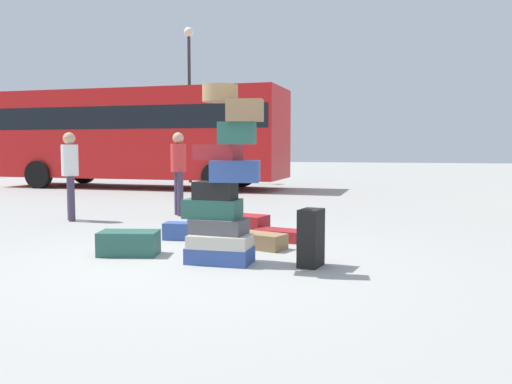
{
  "coord_description": "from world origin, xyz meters",
  "views": [
    {
      "loc": [
        1.99,
        -5.81,
        1.36
      ],
      "look_at": [
        0.18,
        1.88,
        0.68
      ],
      "focal_mm": 37.24,
      "sensor_mm": 36.0,
      "label": 1
    }
  ],
  "objects_px": {
    "suitcase_brown_foreground_far": "(258,240)",
    "parked_bus": "(142,132)",
    "suitcase_maroon_foreground_near": "(246,225)",
    "lamp_post": "(189,81)",
    "suitcase_maroon_left_side": "(279,235)",
    "person_bearded_onlooker": "(70,168)",
    "suitcase_tower": "(222,193)",
    "suitcase_teal_behind_tower": "(129,243)",
    "suitcase_black_white_trunk": "(311,238)",
    "person_tourist_with_camera": "(178,166)",
    "suitcase_navy_right_side": "(190,231)"
  },
  "relations": [
    {
      "from": "suitcase_tower",
      "to": "lamp_post",
      "type": "xyz_separation_m",
      "value": [
        -5.21,
        13.05,
        2.96
      ]
    },
    {
      "from": "suitcase_black_white_trunk",
      "to": "person_bearded_onlooker",
      "type": "height_order",
      "value": "person_bearded_onlooker"
    },
    {
      "from": "suitcase_maroon_foreground_near",
      "to": "suitcase_navy_right_side",
      "type": "relative_size",
      "value": 0.85
    },
    {
      "from": "suitcase_navy_right_side",
      "to": "suitcase_teal_behind_tower",
      "type": "bearing_deg",
      "value": -111.5
    },
    {
      "from": "suitcase_brown_foreground_far",
      "to": "lamp_post",
      "type": "distance_m",
      "value": 13.72
    },
    {
      "from": "suitcase_tower",
      "to": "suitcase_brown_foreground_far",
      "type": "bearing_deg",
      "value": 78.86
    },
    {
      "from": "suitcase_maroon_foreground_near",
      "to": "parked_bus",
      "type": "bearing_deg",
      "value": 140.56
    },
    {
      "from": "suitcase_black_white_trunk",
      "to": "lamp_post",
      "type": "distance_m",
      "value": 14.81
    },
    {
      "from": "suitcase_maroon_left_side",
      "to": "suitcase_teal_behind_tower",
      "type": "relative_size",
      "value": 0.95
    },
    {
      "from": "suitcase_brown_foreground_far",
      "to": "parked_bus",
      "type": "relative_size",
      "value": 0.08
    },
    {
      "from": "suitcase_maroon_foreground_near",
      "to": "suitcase_brown_foreground_far",
      "type": "bearing_deg",
      "value": -51.15
    },
    {
      "from": "suitcase_brown_foreground_far",
      "to": "person_bearded_onlooker",
      "type": "distance_m",
      "value": 4.41
    },
    {
      "from": "suitcase_navy_right_side",
      "to": "suitcase_maroon_foreground_near",
      "type": "bearing_deg",
      "value": 38.02
    },
    {
      "from": "suitcase_maroon_left_side",
      "to": "parked_bus",
      "type": "distance_m",
      "value": 10.88
    },
    {
      "from": "suitcase_brown_foreground_far",
      "to": "person_tourist_with_camera",
      "type": "height_order",
      "value": "person_tourist_with_camera"
    },
    {
      "from": "suitcase_maroon_foreground_near",
      "to": "person_bearded_onlooker",
      "type": "relative_size",
      "value": 0.4
    },
    {
      "from": "suitcase_black_white_trunk",
      "to": "suitcase_maroon_foreground_near",
      "type": "bearing_deg",
      "value": 134.71
    },
    {
      "from": "suitcase_black_white_trunk",
      "to": "suitcase_navy_right_side",
      "type": "relative_size",
      "value": 0.86
    },
    {
      "from": "suitcase_maroon_left_side",
      "to": "person_tourist_with_camera",
      "type": "xyz_separation_m",
      "value": [
        -2.45,
        2.3,
        0.9
      ]
    },
    {
      "from": "suitcase_maroon_foreground_near",
      "to": "person_tourist_with_camera",
      "type": "relative_size",
      "value": 0.4
    },
    {
      "from": "suitcase_tower",
      "to": "lamp_post",
      "type": "distance_m",
      "value": 14.36
    },
    {
      "from": "suitcase_tower",
      "to": "suitcase_maroon_left_side",
      "type": "bearing_deg",
      "value": 77.06
    },
    {
      "from": "suitcase_teal_behind_tower",
      "to": "lamp_post",
      "type": "height_order",
      "value": "lamp_post"
    },
    {
      "from": "suitcase_teal_behind_tower",
      "to": "person_tourist_with_camera",
      "type": "relative_size",
      "value": 0.44
    },
    {
      "from": "suitcase_maroon_foreground_near",
      "to": "lamp_post",
      "type": "distance_m",
      "value": 12.62
    },
    {
      "from": "person_tourist_with_camera",
      "to": "lamp_post",
      "type": "bearing_deg",
      "value": 162.29
    },
    {
      "from": "suitcase_brown_foreground_far",
      "to": "suitcase_teal_behind_tower",
      "type": "relative_size",
      "value": 1.05
    },
    {
      "from": "suitcase_tower",
      "to": "suitcase_navy_right_side",
      "type": "relative_size",
      "value": 2.71
    },
    {
      "from": "suitcase_brown_foreground_far",
      "to": "person_bearded_onlooker",
      "type": "height_order",
      "value": "person_bearded_onlooker"
    },
    {
      "from": "suitcase_tower",
      "to": "suitcase_maroon_left_side",
      "type": "distance_m",
      "value": 1.81
    },
    {
      "from": "suitcase_black_white_trunk",
      "to": "suitcase_teal_behind_tower",
      "type": "relative_size",
      "value": 0.91
    },
    {
      "from": "suitcase_maroon_left_side",
      "to": "suitcase_black_white_trunk",
      "type": "xyz_separation_m",
      "value": [
        0.65,
        -1.55,
        0.25
      ]
    },
    {
      "from": "suitcase_navy_right_side",
      "to": "suitcase_teal_behind_tower",
      "type": "relative_size",
      "value": 1.05
    },
    {
      "from": "suitcase_maroon_foreground_near",
      "to": "suitcase_teal_behind_tower",
      "type": "distance_m",
      "value": 2.12
    },
    {
      "from": "person_tourist_with_camera",
      "to": "suitcase_navy_right_side",
      "type": "bearing_deg",
      "value": -11.93
    },
    {
      "from": "lamp_post",
      "to": "suitcase_black_white_trunk",
      "type": "bearing_deg",
      "value": -64.33
    },
    {
      "from": "suitcase_maroon_foreground_near",
      "to": "lamp_post",
      "type": "height_order",
      "value": "lamp_post"
    },
    {
      "from": "suitcase_black_white_trunk",
      "to": "person_tourist_with_camera",
      "type": "relative_size",
      "value": 0.4
    },
    {
      "from": "parked_bus",
      "to": "suitcase_teal_behind_tower",
      "type": "bearing_deg",
      "value": -62.79
    },
    {
      "from": "suitcase_navy_right_side",
      "to": "person_tourist_with_camera",
      "type": "height_order",
      "value": "person_tourist_with_camera"
    },
    {
      "from": "suitcase_teal_behind_tower",
      "to": "parked_bus",
      "type": "bearing_deg",
      "value": 103.12
    },
    {
      "from": "lamp_post",
      "to": "person_tourist_with_camera",
      "type": "bearing_deg",
      "value": -71.05
    },
    {
      "from": "suitcase_maroon_foreground_near",
      "to": "person_bearded_onlooker",
      "type": "distance_m",
      "value": 3.67
    },
    {
      "from": "lamp_post",
      "to": "suitcase_teal_behind_tower",
      "type": "bearing_deg",
      "value": -72.99
    },
    {
      "from": "suitcase_teal_behind_tower",
      "to": "suitcase_maroon_left_side",
      "type": "bearing_deg",
      "value": 29.8
    },
    {
      "from": "suitcase_maroon_foreground_near",
      "to": "person_bearded_onlooker",
      "type": "xyz_separation_m",
      "value": [
        -3.5,
        0.75,
        0.81
      ]
    },
    {
      "from": "person_tourist_with_camera",
      "to": "suitcase_brown_foreground_far",
      "type": "bearing_deg",
      "value": 1.14
    },
    {
      "from": "suitcase_brown_foreground_far",
      "to": "suitcase_navy_right_side",
      "type": "bearing_deg",
      "value": -179.7
    },
    {
      "from": "suitcase_tower",
      "to": "suitcase_teal_behind_tower",
      "type": "height_order",
      "value": "suitcase_tower"
    },
    {
      "from": "suitcase_maroon_left_side",
      "to": "person_tourist_with_camera",
      "type": "distance_m",
      "value": 3.48
    }
  ]
}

